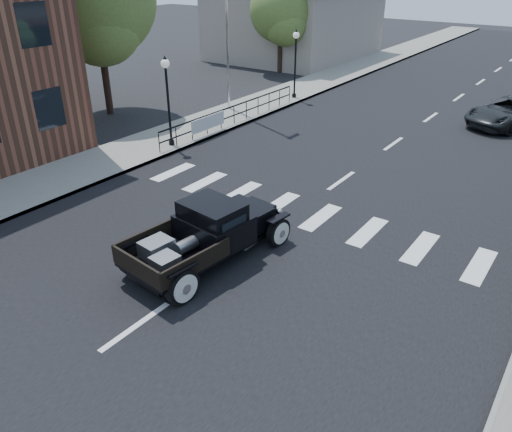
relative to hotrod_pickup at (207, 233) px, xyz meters
The scene contains 13 objects.
ground 0.97m from the hotrod_pickup, ahead, with size 120.00×120.00×0.00m, color black.
road 14.98m from the hotrod_pickup, 88.15° to the left, with size 14.00×80.00×0.02m, color black.
road_markings 10.00m from the hotrod_pickup, 87.22° to the left, with size 12.00×60.00×0.06m, color silver, non-canonical shape.
sidewalk_left 16.98m from the hotrod_pickup, 118.21° to the left, with size 3.00×80.00×0.15m, color gray.
low_building_left 31.54m from the hotrod_pickup, 117.45° to the left, with size 10.00×12.00×5.00m, color gray.
railing 12.06m from the hotrod_pickup, 124.42° to the left, with size 0.08×10.00×1.00m, color black, non-canonical shape.
banner 10.43m from the hotrod_pickup, 130.29° to the left, with size 0.04×2.20×0.60m, color silver, non-canonical shape.
lamp_post_b 9.35m from the hotrod_pickup, 140.12° to the left, with size 0.36×0.36×3.69m, color black, non-canonical shape.
lamp_post_c 17.50m from the hotrod_pickup, 114.05° to the left, with size 0.36×0.36×3.69m, color black, non-canonical shape.
big_tree_near 16.05m from the hotrod_pickup, 149.55° to the left, with size 5.81×5.81×8.54m, color #4C632A, non-canonical shape.
big_tree_far 25.13m from the hotrod_pickup, 118.70° to the left, with size 4.25×4.25×6.25m, color #4C632A, non-canonical shape.
hotrod_pickup is the anchor object (origin of this frame).
second_car 18.16m from the hotrod_pickup, 77.29° to the left, with size 2.25×4.87×1.35m, color black.
Camera 1 is at (7.24, -8.52, 7.32)m, focal length 35.00 mm.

